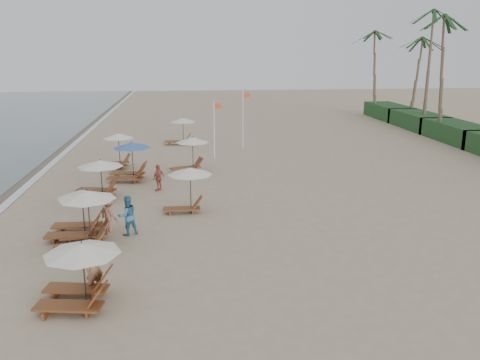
{
  "coord_description": "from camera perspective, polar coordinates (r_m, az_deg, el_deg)",
  "views": [
    {
      "loc": [
        -1.78,
        -18.59,
        7.89
      ],
      "look_at": [
        1.0,
        6.1,
        1.3
      ],
      "focal_mm": 37.1,
      "sensor_mm": 36.0,
      "label": 1
    }
  ],
  "objects": [
    {
      "name": "ground",
      "position": [
        20.28,
        -0.89,
        -8.04
      ],
      "size": [
        160.0,
        160.0,
        0.0
      ],
      "primitive_type": "plane",
      "color": "tan",
      "rests_on": "ground"
    },
    {
      "name": "lounger_station_3",
      "position": [
        27.94,
        -16.2,
        0.03
      ],
      "size": [
        2.87,
        2.5,
        2.1
      ],
      "color": "brown",
      "rests_on": "ground"
    },
    {
      "name": "lounger_station_4",
      "position": [
        31.29,
        -12.76,
        1.92
      ],
      "size": [
        2.82,
        2.46,
        2.38
      ],
      "color": "brown",
      "rests_on": "ground"
    },
    {
      "name": "inland_station_2",
      "position": [
        42.53,
        -6.92,
        5.8
      ],
      "size": [
        2.86,
        2.24,
        2.22
      ],
      "color": "brown",
      "rests_on": "ground"
    },
    {
      "name": "inland_station_1",
      "position": [
        33.03,
        -5.85,
        3.34
      ],
      "size": [
        2.78,
        2.24,
        2.22
      ],
      "color": "brown",
      "rests_on": "ground"
    },
    {
      "name": "inland_station_0",
      "position": [
        24.58,
        -6.13,
        -0.45
      ],
      "size": [
        2.58,
        2.24,
        2.22
      ],
      "color": "brown",
      "rests_on": "ground"
    },
    {
      "name": "flag_pole_far",
      "position": [
        40.23,
        0.38,
        7.31
      ],
      "size": [
        0.59,
        0.08,
        4.72
      ],
      "color": "silver",
      "rests_on": "ground"
    },
    {
      "name": "lounger_station_0",
      "position": [
        16.62,
        -18.35,
        -10.25
      ],
      "size": [
        2.78,
        2.41,
        2.08
      ],
      "color": "brown",
      "rests_on": "ground"
    },
    {
      "name": "beachgoer_mid_b",
      "position": [
        22.8,
        -14.83,
        -3.86
      ],
      "size": [
        1.12,
        1.08,
        1.54
      ],
      "primitive_type": "imported",
      "rotation": [
        0.0,
        0.0,
        2.42
      ],
      "color": "#9C654F",
      "rests_on": "ground"
    },
    {
      "name": "flag_pole_near",
      "position": [
        36.63,
        -2.94,
        6.16
      ],
      "size": [
        0.59,
        0.08,
        4.26
      ],
      "color": "silver",
      "rests_on": "ground"
    },
    {
      "name": "lounger_station_2",
      "position": [
        22.52,
        -18.31,
        -3.94
      ],
      "size": [
        2.64,
        2.06,
        2.09
      ],
      "color": "brown",
      "rests_on": "ground"
    },
    {
      "name": "beachgoer_mid_a",
      "position": [
        22.1,
        -12.83,
        -4.01
      ],
      "size": [
        1.07,
        0.99,
        1.77
      ],
      "primitive_type": "imported",
      "rotation": [
        0.0,
        0.0,
        3.62
      ],
      "color": "teal",
      "rests_on": "ground"
    },
    {
      "name": "lounger_station_5",
      "position": [
        34.74,
        -14.08,
        3.22
      ],
      "size": [
        2.45,
        2.14,
        2.39
      ],
      "color": "brown",
      "rests_on": "ground"
    },
    {
      "name": "beachgoer_far_a",
      "position": [
        28.66,
        -9.34,
        0.27
      ],
      "size": [
        0.84,
        0.94,
        1.54
      ],
      "primitive_type": "imported",
      "rotation": [
        0.0,
        0.0,
        4.06
      ],
      "color": "#AF4E46",
      "rests_on": "ground"
    },
    {
      "name": "lounger_station_1",
      "position": [
        21.25,
        -17.56,
        -4.28
      ],
      "size": [
        2.64,
        2.29,
        2.36
      ],
      "color": "brown",
      "rests_on": "ground"
    },
    {
      "name": "foam_line",
      "position": [
        31.12,
        -23.81,
        -1.11
      ],
      "size": [
        0.5,
        140.0,
        0.02
      ],
      "primitive_type": "cube",
      "color": "white",
      "rests_on": "ground"
    },
    {
      "name": "beachgoer_near",
      "position": [
        17.34,
        -16.41,
        -9.64
      ],
      "size": [
        0.76,
        0.73,
        1.76
      ],
      "primitive_type": "imported",
      "rotation": [
        0.0,
        0.0,
        0.69
      ],
      "color": "#A8805B",
      "rests_on": "ground"
    }
  ]
}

